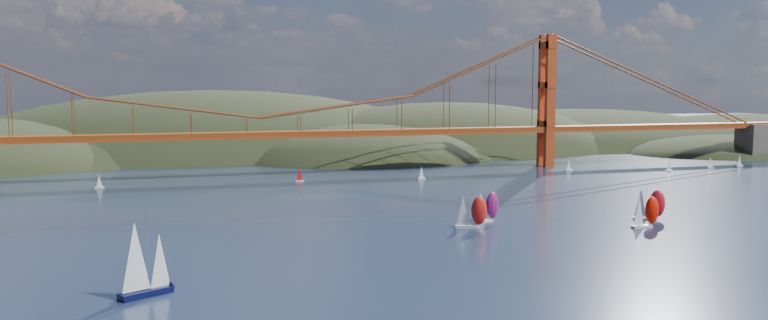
{
  "coord_description": "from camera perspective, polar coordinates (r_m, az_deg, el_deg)",
  "views": [
    {
      "loc": [
        -35.77,
        -101.85,
        35.52
      ],
      "look_at": [
        21.7,
        90.0,
        14.5
      ],
      "focal_mm": 35.0,
      "sensor_mm": 36.0,
      "label": 1
    }
  ],
  "objects": [
    {
      "name": "racer_1",
      "position": [
        193.47,
        19.28,
        -3.7
      ],
      "size": [
        7.58,
        3.18,
        8.65
      ],
      "rotation": [
        0.0,
        0.0,
        0.07
      ],
      "color": "silver",
      "rests_on": "ground"
    },
    {
      "name": "sloop_navy",
      "position": [
        130.8,
        -17.9,
        -7.25
      ],
      "size": [
        9.67,
        7.96,
        14.11
      ],
      "rotation": [
        0.0,
        0.0,
        0.5
      ],
      "color": "black",
      "rests_on": "ground"
    },
    {
      "name": "distant_boat_8",
      "position": [
        272.92,
        2.87,
        -0.99
      ],
      "size": [
        3.0,
        2.0,
        4.7
      ],
      "color": "silver",
      "rests_on": "ground"
    },
    {
      "name": "distant_boat_7",
      "position": [
        349.09,
        25.46,
        -0.04
      ],
      "size": [
        3.0,
        2.0,
        4.7
      ],
      "color": "silver",
      "rests_on": "ground"
    },
    {
      "name": "distant_boat_6",
      "position": [
        335.97,
        23.61,
        -0.17
      ],
      "size": [
        3.0,
        2.0,
        4.7
      ],
      "color": "silver",
      "rests_on": "ground"
    },
    {
      "name": "bridge",
      "position": [
        283.92,
        -9.83,
        5.24
      ],
      "size": [
        552.0,
        12.0,
        55.0
      ],
      "color": "#87350D",
      "rests_on": "ground"
    },
    {
      "name": "racer_0",
      "position": [
        183.2,
        6.6,
        -3.9
      ],
      "size": [
        7.88,
        4.88,
        8.82
      ],
      "rotation": [
        0.0,
        0.0,
        -0.32
      ],
      "color": "silver",
      "rests_on": "ground"
    },
    {
      "name": "racer_2",
      "position": [
        204.31,
        19.5,
        -3.16
      ],
      "size": [
        7.85,
        6.44,
        9.0
      ],
      "rotation": [
        0.0,
        0.0,
        -0.58
      ],
      "color": "white",
      "rests_on": "ground"
    },
    {
      "name": "distant_boat_4",
      "position": [
        307.96,
        13.9,
        -0.36
      ],
      "size": [
        3.0,
        2.0,
        4.7
      ],
      "color": "silver",
      "rests_on": "ground"
    },
    {
      "name": "distant_boat_5",
      "position": [
        318.42,
        20.92,
        -0.37
      ],
      "size": [
        3.0,
        2.0,
        4.7
      ],
      "color": "silver",
      "rests_on": "ground"
    },
    {
      "name": "distant_boat_3",
      "position": [
        267.51,
        -20.88,
        -1.52
      ],
      "size": [
        3.0,
        2.0,
        4.7
      ],
      "color": "silver",
      "rests_on": "ground"
    },
    {
      "name": "racer_rwb",
      "position": [
        191.68,
        7.8,
        -3.51
      ],
      "size": [
        7.65,
        4.48,
        8.58
      ],
      "rotation": [
        0.0,
        0.0,
        0.27
      ],
      "color": "silver",
      "rests_on": "ground"
    },
    {
      "name": "headlands",
      "position": [
        391.57,
        -4.65,
        -1.07
      ],
      "size": [
        725.0,
        225.0,
        96.0
      ],
      "color": "black",
      "rests_on": "ground"
    },
    {
      "name": "distant_boat_9",
      "position": [
        268.54,
        -6.46,
        -1.13
      ],
      "size": [
        3.0,
        2.0,
        4.7
      ],
      "color": "silver",
      "rests_on": "ground"
    }
  ]
}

